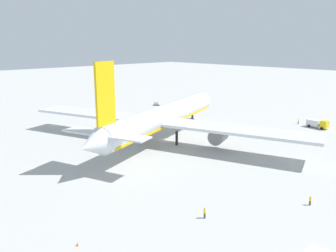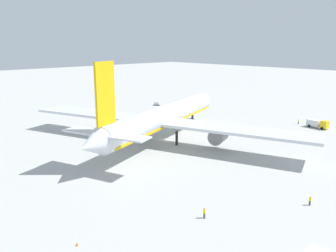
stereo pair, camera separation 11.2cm
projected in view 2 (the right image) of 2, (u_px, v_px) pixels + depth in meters
ground_plane at (165, 140)px, 96.04m from camera, size 600.00×600.00×0.00m
airliner at (163, 118)px, 93.25m from camera, size 66.12×80.65×23.14m
service_truck_2 at (318, 124)px, 109.28m from camera, size 3.12×6.90×2.80m
baggage_cart_0 at (157, 104)px, 149.67m from camera, size 2.39×3.32×1.49m
ground_worker_0 at (204, 213)px, 52.81m from camera, size 0.42×0.42×1.78m
ground_worker_2 at (298, 122)px, 114.91m from camera, size 0.51×0.51×1.68m
ground_worker_3 at (310, 201)px, 57.08m from camera, size 0.53×0.53×1.63m
traffic_cone_1 at (77, 244)px, 45.71m from camera, size 0.36×0.36×0.55m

